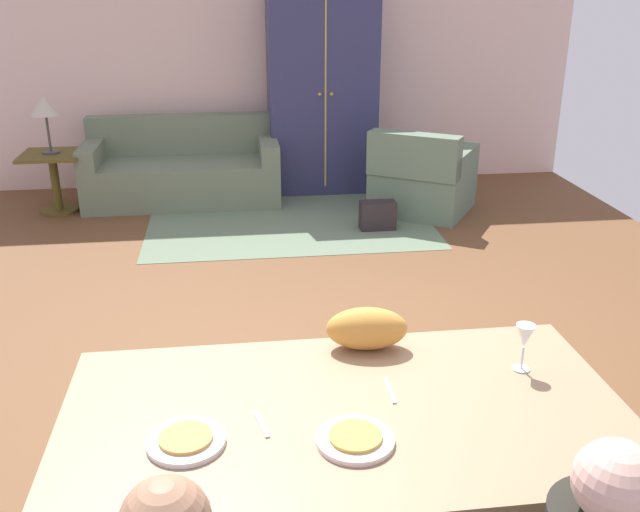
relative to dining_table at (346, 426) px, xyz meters
name	(u,v)px	position (x,y,z in m)	size (l,w,h in m)	color
ground_plane	(306,314)	(0.11, 2.30, -0.71)	(6.60, 6.74, 0.02)	brown
back_wall	(270,57)	(0.11, 5.72, 0.65)	(6.60, 0.10, 2.70)	beige
dining_table	(346,426)	(0.00, 0.00, 0.00)	(1.93, 1.04, 0.76)	#A07D5C
plate_near_man	(186,441)	(-0.53, -0.12, 0.07)	(0.25, 0.25, 0.02)	silver
pizza_near_man	(186,437)	(-0.53, -0.12, 0.09)	(0.17, 0.17, 0.01)	gold
plate_near_child	(355,440)	(0.00, -0.18, 0.07)	(0.25, 0.25, 0.02)	silver
pizza_near_child	(355,436)	(0.00, -0.18, 0.09)	(0.17, 0.17, 0.01)	gold
wine_glass	(525,338)	(0.69, 0.18, 0.20)	(0.07, 0.07, 0.19)	silver
fork	(262,424)	(-0.29, -0.05, 0.07)	(0.02, 0.15, 0.01)	silver
knife	(390,390)	(0.17, 0.10, 0.07)	(0.01, 0.17, 0.01)	silver
cat	(367,329)	(0.15, 0.42, 0.15)	(0.32, 0.16, 0.17)	gold
area_rug	(289,222)	(0.17, 4.23, -0.69)	(2.60, 1.80, 0.01)	slate
couch	(183,171)	(-0.84, 5.09, -0.39)	(1.92, 0.86, 0.82)	#67745B
armchair	(422,180)	(1.46, 4.39, -0.38)	(1.18, 1.18, 0.82)	slate
armoire	(322,90)	(0.62, 5.33, 0.35)	(1.10, 0.59, 2.10)	navy
side_table	(54,174)	(-2.04, 4.83, -0.32)	(0.56, 0.56, 0.58)	#534519
table_lamp	(45,108)	(-2.04, 4.83, 0.31)	(0.26, 0.26, 0.54)	#433E3C
handbag	(378,215)	(0.94, 3.93, -0.57)	(0.32, 0.16, 0.26)	#282023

